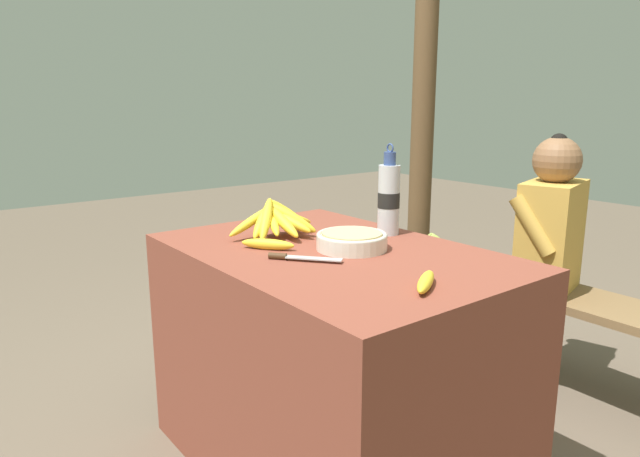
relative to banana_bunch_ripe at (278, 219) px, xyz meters
The scene contains 11 objects.
market_counter 0.52m from the banana_bunch_ripe, 10.10° to the left, with size 1.17×0.80×0.78m.
banana_bunch_ripe is the anchor object (origin of this frame).
serving_bowl 0.30m from the banana_bunch_ripe, 19.23° to the left, with size 0.23×0.23×0.06m.
water_bottle 0.40m from the banana_bunch_ripe, 59.42° to the left, with size 0.08×0.08×0.33m.
loose_banana_front 0.17m from the banana_bunch_ripe, 44.78° to the right, with size 0.17×0.14×0.04m.
loose_banana_side 0.70m from the banana_bunch_ripe, ahead, with size 0.12×0.16×0.04m.
knife 0.31m from the banana_bunch_ripe, 24.18° to the right, with size 0.19×0.16×0.02m.
wooden_bench 1.26m from the banana_bunch_ripe, 79.49° to the left, with size 1.88×0.32×0.45m.
seated_vendor 1.18m from the banana_bunch_ripe, 73.33° to the left, with size 0.46×0.43×1.12m.
banana_bunch_green 1.23m from the banana_bunch_ripe, 102.90° to the left, with size 0.18×0.30×0.13m.
support_post_near 1.84m from the banana_bunch_ripe, 116.10° to the left, with size 0.14×0.14×2.78m.
Camera 1 is at (1.38, -1.12, 1.25)m, focal length 32.00 mm.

